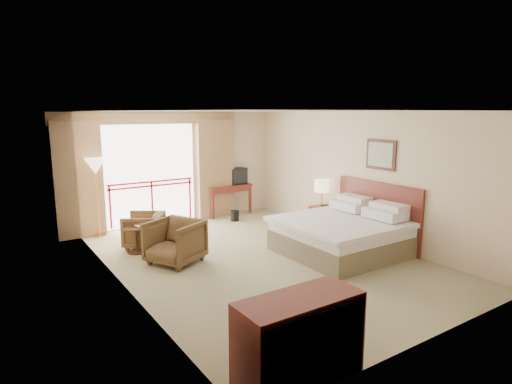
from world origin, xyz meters
TOP-DOWN VIEW (x-y plane):
  - floor at (0.00, 0.00)m, footprint 7.00×7.00m
  - ceiling at (0.00, 0.00)m, footprint 7.00×7.00m
  - wall_back at (0.00, 3.50)m, footprint 5.00×0.00m
  - wall_front at (0.00, -3.50)m, footprint 5.00×0.00m
  - wall_left at (-2.50, 0.00)m, footprint 0.00×7.00m
  - wall_right at (2.50, 0.00)m, footprint 0.00×7.00m
  - balcony_door at (-0.80, 3.48)m, footprint 2.40×0.00m
  - balcony_railing at (-0.80, 3.46)m, footprint 2.09×0.03m
  - curtain_left at (-2.45, 3.35)m, footprint 1.00×0.26m
  - curtain_right at (0.85, 3.35)m, footprint 1.00×0.26m
  - valance at (-0.80, 3.38)m, footprint 4.40×0.22m
  - hvac_vent at (1.30, 3.47)m, footprint 0.50×0.04m
  - bed at (1.50, -0.60)m, footprint 2.13×2.06m
  - headboard at (2.46, -0.60)m, footprint 0.06×2.10m
  - framed_art at (2.47, -0.60)m, footprint 0.04×0.72m
  - nightstand at (2.17, 0.70)m, footprint 0.44×0.52m
  - table_lamp at (2.17, 0.75)m, footprint 0.33×0.33m
  - phone at (2.12, 0.55)m, footprint 0.17×0.14m
  - desk at (1.22, 3.44)m, footprint 1.23×0.59m
  - tv at (1.52, 3.38)m, footprint 0.47×0.38m
  - coffee_maker at (0.87, 3.39)m, footprint 0.13×0.13m
  - cup at (1.02, 3.34)m, footprint 0.08×0.08m
  - wastebasket at (1.03, 2.67)m, footprint 0.25×0.25m
  - armchair_far at (-1.55, 1.90)m, footprint 1.04×1.03m
  - armchair_near at (-1.41, 0.65)m, footprint 1.16×1.15m
  - side_table at (-1.82, 1.60)m, footprint 0.47×0.47m
  - book at (-1.82, 1.60)m, footprint 0.19×0.25m
  - floor_lamp at (-2.12, 3.16)m, footprint 0.44×0.44m
  - dresser at (-1.72, -3.23)m, footprint 1.32×0.56m

SIDE VIEW (x-z plane):
  - floor at x=0.00m, z-range 0.00..0.00m
  - armchair_far at x=-1.55m, z-range -0.35..0.35m
  - armchair_near at x=-1.41m, z-range -0.40..0.40m
  - wastebasket at x=1.03m, z-range 0.00..0.26m
  - nightstand at x=2.17m, z-range 0.00..0.59m
  - side_table at x=-1.82m, z-range 0.10..0.61m
  - bed at x=1.50m, z-range -0.11..0.86m
  - dresser at x=-1.72m, z-range 0.00..0.88m
  - book at x=-1.82m, z-range 0.51..0.53m
  - desk at x=1.22m, z-range 0.22..1.02m
  - phone at x=2.12m, z-range 0.59..0.67m
  - headboard at x=2.46m, z-range 0.00..1.30m
  - balcony_railing at x=-0.80m, z-range 0.30..1.32m
  - cup at x=1.02m, z-range 0.80..0.89m
  - coffee_maker at x=0.87m, z-range 0.80..1.07m
  - tv at x=1.52m, z-range 0.80..1.23m
  - table_lamp at x=2.17m, z-range 0.75..1.34m
  - balcony_door at x=-0.80m, z-range 0.00..2.40m
  - curtain_left at x=-2.45m, z-range 0.00..2.50m
  - curtain_right at x=0.85m, z-range 0.00..2.50m
  - wall_left at x=-2.50m, z-range -2.15..4.85m
  - wall_right at x=2.50m, z-range -2.15..4.85m
  - wall_back at x=0.00m, z-range -1.15..3.85m
  - wall_front at x=0.00m, z-range -1.15..3.85m
  - floor_lamp at x=-2.12m, z-range 0.62..2.35m
  - framed_art at x=2.47m, z-range 1.55..2.15m
  - hvac_vent at x=1.30m, z-range 2.10..2.60m
  - valance at x=-0.80m, z-range 2.41..2.69m
  - ceiling at x=0.00m, z-range 2.70..2.70m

